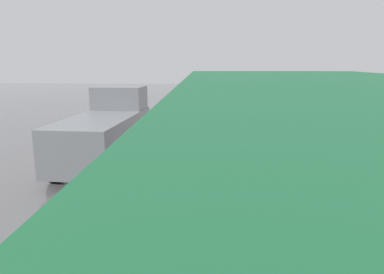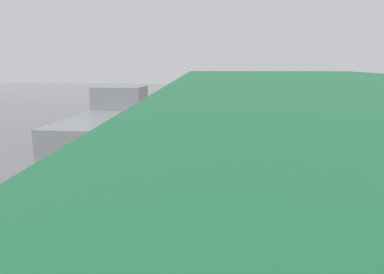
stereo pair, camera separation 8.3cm
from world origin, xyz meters
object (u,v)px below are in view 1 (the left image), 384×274
shopping_cart_vendor (206,146)px  pedestrian_white_side (177,119)px  hand_dolly_boxes (184,145)px  pedestrian_black_side (200,115)px  cargo_van_parked_right (106,132)px  pedestrian_pink_side (253,118)px

shopping_cart_vendor → pedestrian_white_side: 1.49m
hand_dolly_boxes → pedestrian_white_side: (0.20, 0.61, 1.06)m
pedestrian_black_side → pedestrian_white_side: 1.34m
pedestrian_black_side → pedestrian_white_side: same height
hand_dolly_boxes → pedestrian_white_side: bearing=71.4°
hand_dolly_boxes → pedestrian_black_side: size_ratio=0.61×
shopping_cart_vendor → cargo_van_parked_right: bearing=11.1°
pedestrian_black_side → shopping_cart_vendor: bearing=108.8°
pedestrian_white_side → cargo_van_parked_right: bearing=6.5°
cargo_van_parked_right → shopping_cart_vendor: bearing=-168.9°
shopping_cart_vendor → pedestrian_black_side: size_ratio=0.47×
pedestrian_pink_side → pedestrian_black_side: 1.99m
shopping_cart_vendor → pedestrian_pink_side: size_ratio=0.47×
pedestrian_pink_side → pedestrian_white_side: 2.70m
hand_dolly_boxes → pedestrian_black_side: bearing=-138.7°
pedestrian_pink_side → pedestrian_white_side: bearing=10.1°
pedestrian_pink_side → pedestrian_white_side: size_ratio=1.00×
pedestrian_pink_side → pedestrian_black_side: bearing=-18.5°
hand_dolly_boxes → pedestrian_pink_side: (-2.45, 0.14, 1.06)m
cargo_van_parked_right → pedestrian_white_side: (-2.40, -0.27, 0.41)m
hand_dolly_boxes → pedestrian_white_side: 1.24m
pedestrian_pink_side → cargo_van_parked_right: bearing=8.4°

